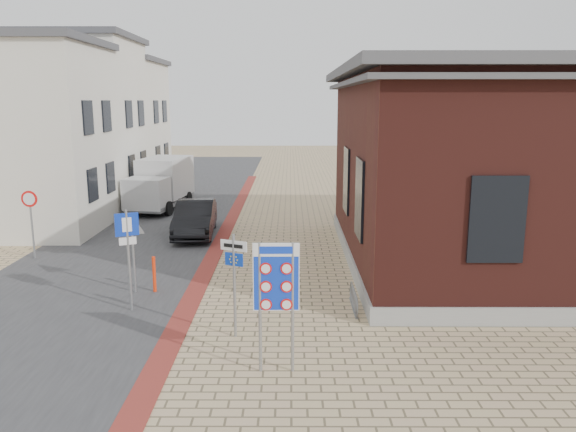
# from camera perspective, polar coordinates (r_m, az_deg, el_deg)

# --- Properties ---
(ground) EXTENTS (120.00, 120.00, 0.00)m
(ground) POSITION_cam_1_polar(r_m,az_deg,el_deg) (13.86, -3.50, -12.60)
(ground) COLOR tan
(ground) RESTS_ON ground
(road_strip) EXTENTS (7.00, 60.00, 0.02)m
(road_strip) POSITION_cam_1_polar(r_m,az_deg,el_deg) (28.90, -12.53, 0.04)
(road_strip) COLOR #38383A
(road_strip) RESTS_ON ground
(curb_strip) EXTENTS (0.60, 40.00, 0.02)m
(curb_strip) POSITION_cam_1_polar(r_m,az_deg,el_deg) (23.49, -6.82, -2.41)
(curb_strip) COLOR maroon
(curb_strip) RESTS_ON ground
(brick_building) EXTENTS (13.00, 13.00, 6.80)m
(brick_building) POSITION_cam_1_polar(r_m,az_deg,el_deg) (21.34, 22.67, 4.83)
(brick_building) COLOR gray
(brick_building) RESTS_ON ground
(townhouse_near) EXTENTS (7.40, 6.40, 8.30)m
(townhouse_near) POSITION_cam_1_polar(r_m,az_deg,el_deg) (27.37, -25.71, 7.32)
(townhouse_near) COLOR silver
(townhouse_near) RESTS_ON ground
(townhouse_mid) EXTENTS (7.40, 6.40, 9.10)m
(townhouse_mid) POSITION_cam_1_polar(r_m,az_deg,el_deg) (32.85, -21.23, 8.91)
(townhouse_mid) COLOR silver
(townhouse_mid) RESTS_ON ground
(townhouse_far) EXTENTS (7.40, 6.40, 8.30)m
(townhouse_far) POSITION_cam_1_polar(r_m,az_deg,el_deg) (38.52, -17.95, 8.83)
(townhouse_far) COLOR silver
(townhouse_far) RESTS_ON ground
(bike_rack) EXTENTS (0.08, 1.80, 0.60)m
(bike_rack) POSITION_cam_1_polar(r_m,az_deg,el_deg) (15.87, 6.70, -8.42)
(bike_rack) COLOR slate
(bike_rack) RESTS_ON ground
(sedan) EXTENTS (1.86, 4.59, 1.48)m
(sedan) POSITION_cam_1_polar(r_m,az_deg,el_deg) (24.35, -9.42, -0.23)
(sedan) COLOR black
(sedan) RESTS_ON ground
(box_truck) EXTENTS (2.78, 5.38, 2.68)m
(box_truck) POSITION_cam_1_polar(r_m,az_deg,el_deg) (30.46, -12.78, 3.24)
(box_truck) COLOR slate
(box_truck) RESTS_ON ground
(border_sign) EXTENTS (0.97, 0.08, 2.84)m
(border_sign) POSITION_cam_1_polar(r_m,az_deg,el_deg) (11.70, -1.21, -6.52)
(border_sign) COLOR gray
(border_sign) RESTS_ON ground
(essen_sign) EXTENTS (0.65, 0.32, 2.58)m
(essen_sign) POSITION_cam_1_polar(r_m,az_deg,el_deg) (13.57, -5.49, -5.40)
(essen_sign) COLOR gray
(essen_sign) RESTS_ON ground
(parking_sign) EXTENTS (0.59, 0.29, 2.84)m
(parking_sign) POSITION_cam_1_polar(r_m,az_deg,el_deg) (15.70, -15.97, -2.54)
(parking_sign) COLOR gray
(parking_sign) RESTS_ON ground
(yield_sign) EXTENTS (0.80, 0.40, 2.39)m
(yield_sign) POSITION_cam_1_polar(r_m,az_deg,el_deg) (17.22, -15.55, -1.77)
(yield_sign) COLOR gray
(yield_sign) RESTS_ON ground
(speed_sign) EXTENTS (0.59, 0.07, 2.52)m
(speed_sign) POSITION_cam_1_polar(r_m,az_deg,el_deg) (22.28, -24.66, 0.28)
(speed_sign) COLOR gray
(speed_sign) RESTS_ON ground
(bollard) EXTENTS (0.12, 0.12, 1.11)m
(bollard) POSITION_cam_1_polar(r_m,az_deg,el_deg) (17.44, -13.43, -5.80)
(bollard) COLOR #FF330D
(bollard) RESTS_ON ground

